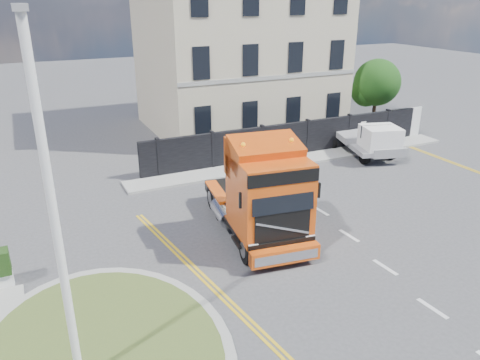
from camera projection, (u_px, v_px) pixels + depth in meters
ground at (279, 247)px, 17.53m from camera, size 120.00×120.00×0.00m
traffic_island at (102, 354)px, 12.20m from camera, size 6.80×6.80×0.17m
hoarding_fence at (300, 138)px, 27.33m from camera, size 18.80×0.25×2.00m
georgian_building at (238, 43)px, 31.65m from camera, size 12.30×10.30×12.80m
tree at (374, 85)px, 32.28m from camera, size 3.20×3.20×4.80m
pavement_far at (300, 159)px, 26.70m from camera, size 20.00×1.60×0.12m
truck at (263, 197)px, 17.45m from camera, size 3.35×6.96×4.01m
flatbed_pickup at (373, 140)px, 26.63m from camera, size 3.16×5.27×2.03m
lamppost_island at (54, 218)px, 9.65m from camera, size 0.27×0.53×8.67m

